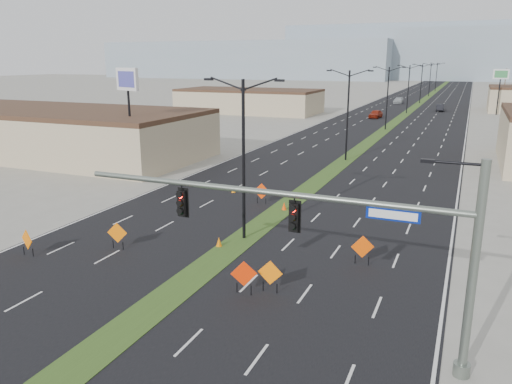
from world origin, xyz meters
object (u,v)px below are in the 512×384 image
at_px(streetlight_2, 387,96).
at_px(pole_sign_west, 128,87).
at_px(construction_sign_4, 270,274).
at_px(construction_sign_5, 363,248).
at_px(cone_0, 293,223).
at_px(streetlight_6, 436,76).
at_px(car_left, 376,114).
at_px(cone_1, 219,242).
at_px(car_far, 398,101).
at_px(pole_sign_east_far, 501,78).
at_px(construction_sign_3, 244,275).
at_px(streetlight_5, 430,79).
at_px(cone_3, 233,189).
at_px(construction_sign_1, 117,234).
at_px(signal_mast, 341,234).
at_px(cone_2, 284,206).
at_px(streetlight_1, 348,113).
at_px(car_mid, 440,108).
at_px(construction_sign_0, 27,241).
at_px(construction_sign_2, 262,192).
at_px(streetlight_3, 408,88).
at_px(streetlight_0, 244,155).
at_px(streetlight_4, 421,82).

xyz_separation_m(streetlight_2, pole_sign_west, (-19.58, -41.26, 3.07)).
bearing_deg(construction_sign_4, construction_sign_5, 49.98).
bearing_deg(cone_0, streetlight_6, 90.74).
height_order(car_left, cone_0, car_left).
bearing_deg(cone_1, pole_sign_west, 138.34).
bearing_deg(car_far, pole_sign_east_far, -43.54).
bearing_deg(construction_sign_3, streetlight_5, 67.19).
height_order(car_far, cone_3, car_far).
bearing_deg(construction_sign_4, construction_sign_1, 164.06).
distance_m(signal_mast, cone_2, 19.30).
relative_size(streetlight_1, pole_sign_west, 0.97).
bearing_deg(streetlight_1, car_left, 95.80).
distance_m(construction_sign_3, cone_0, 10.75).
distance_m(car_mid, construction_sign_0, 100.75).
height_order(streetlight_6, construction_sign_3, streetlight_6).
bearing_deg(streetlight_5, car_far, -99.44).
bearing_deg(construction_sign_1, construction_sign_2, 57.73).
relative_size(streetlight_2, streetlight_3, 1.00).
height_order(streetlight_0, streetlight_1, same).
bearing_deg(construction_sign_5, cone_2, 109.25).
height_order(streetlight_5, cone_0, streetlight_5).
height_order(streetlight_0, streetlight_3, same).
xyz_separation_m(streetlight_6, cone_3, (-5.58, -157.95, -5.12)).
distance_m(streetlight_5, streetlight_6, 28.00).
height_order(streetlight_0, streetlight_4, same).
bearing_deg(construction_sign_2, pole_sign_east_far, 72.20).
bearing_deg(car_far, construction_sign_4, -86.42).
bearing_deg(cone_3, construction_sign_0, -105.17).
xyz_separation_m(construction_sign_0, pole_sign_east_far, (27.94, 95.95, 6.61)).
xyz_separation_m(construction_sign_2, cone_0, (4.13, -4.26, -0.71)).
xyz_separation_m(cone_1, cone_3, (-4.79, 12.02, -0.02)).
relative_size(construction_sign_1, construction_sign_5, 0.98).
distance_m(car_mid, cone_3, 82.54).
bearing_deg(pole_sign_west, car_far, 99.96).
xyz_separation_m(cone_1, pole_sign_west, (-18.79, 16.71, 8.17)).
bearing_deg(car_left, cone_0, -78.78).
relative_size(car_far, cone_3, 8.75).
bearing_deg(pole_sign_east_far, construction_sign_2, -101.80).
bearing_deg(cone_3, construction_sign_3, -62.83).
height_order(construction_sign_0, construction_sign_2, construction_sign_2).
xyz_separation_m(streetlight_2, streetlight_3, (0.00, 28.00, 0.00)).
height_order(streetlight_2, cone_1, streetlight_2).
xyz_separation_m(streetlight_6, cone_2, (0.24, -161.17, -5.10)).
distance_m(streetlight_2, cone_0, 52.79).
distance_m(construction_sign_1, construction_sign_3, 9.82).
relative_size(streetlight_4, pole_sign_west, 0.97).
distance_m(streetlight_0, car_far, 109.29).
distance_m(signal_mast, streetlight_5, 150.25).
bearing_deg(streetlight_2, cone_2, -89.72).
bearing_deg(construction_sign_0, construction_sign_2, 79.71).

